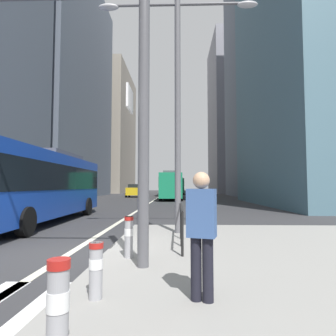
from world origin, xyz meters
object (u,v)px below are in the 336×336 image
at_px(city_bus_red_distant, 177,185).
at_px(bollard_right, 129,235).
at_px(traffic_signal_gantry, 28,64).
at_px(bollard_front, 58,308).
at_px(city_bus_blue_oncoming, 40,183).
at_px(street_lamp_post, 178,80).
at_px(pedestrian_waiting, 202,228).
at_px(car_receding_near, 174,190).
at_px(bollard_left, 96,267).
at_px(city_bus_red_receding, 171,185).
at_px(car_oncoming_mid, 134,190).

distance_m(city_bus_red_distant, bollard_right, 51.70).
relative_size(city_bus_red_distant, bollard_right, 13.34).
height_order(traffic_signal_gantry, bollard_front, traffic_signal_gantry).
relative_size(city_bus_blue_oncoming, bollard_right, 12.60).
height_order(street_lamp_post, pedestrian_waiting, street_lamp_post).
relative_size(car_receding_near, bollard_left, 6.05).
relative_size(traffic_signal_gantry, street_lamp_post, 0.87).
xyz_separation_m(city_bus_red_receding, city_bus_red_distant, (0.78, 22.23, 0.00)).
height_order(city_bus_red_distant, bollard_right, city_bus_red_distant).
bearing_deg(bollard_front, bollard_right, 90.47).
bearing_deg(bollard_left, city_bus_blue_oncoming, 119.97).
distance_m(street_lamp_post, bollard_left, 7.37).
height_order(traffic_signal_gantry, pedestrian_waiting, traffic_signal_gantry).
relative_size(city_bus_red_receding, bollard_right, 13.15).
distance_m(car_oncoming_mid, bollard_front, 40.99).
height_order(city_bus_blue_oncoming, traffic_signal_gantry, traffic_signal_gantry).
relative_size(car_oncoming_mid, pedestrian_waiting, 2.58).
height_order(city_bus_red_receding, pedestrian_waiting, city_bus_red_receding).
relative_size(city_bus_red_distant, car_oncoming_mid, 2.61).
height_order(traffic_signal_gantry, bollard_right, traffic_signal_gantry).
height_order(car_receding_near, bollard_left, car_receding_near).
height_order(bollard_front, bollard_left, bollard_front).
bearing_deg(traffic_signal_gantry, car_receding_near, 86.40).
relative_size(car_receding_near, bollard_front, 5.04).
xyz_separation_m(city_bus_red_receding, bollard_front, (-0.33, -33.22, -1.18)).
bearing_deg(bollard_left, bollard_front, -86.06).
distance_m(city_bus_blue_oncoming, city_bus_red_distant, 45.40).
xyz_separation_m(city_bus_red_distant, traffic_signal_gantry, (-3.10, -52.37, 2.31)).
xyz_separation_m(city_bus_blue_oncoming, city_bus_red_receding, (5.62, 22.72, 0.00)).
bearing_deg(car_oncoming_mid, city_bus_blue_oncoming, -89.63).
distance_m(bollard_front, bollard_right, 3.78).
relative_size(city_bus_red_distant, car_receding_near, 2.53).
bearing_deg(city_bus_blue_oncoming, street_lamp_post, -28.40).
bearing_deg(bollard_front, traffic_signal_gantry, 122.90).
xyz_separation_m(bollard_front, pedestrian_waiting, (1.35, 1.49, 0.46)).
bearing_deg(city_bus_red_distant, bollard_front, -91.15).
bearing_deg(street_lamp_post, bollard_front, -98.37).
bearing_deg(bollard_right, car_oncoming_mid, 98.41).
height_order(street_lamp_post, bollard_right, street_lamp_post).
xyz_separation_m(city_bus_blue_oncoming, car_oncoming_mid, (-0.20, 30.12, -0.85)).
height_order(car_oncoming_mid, traffic_signal_gantry, traffic_signal_gantry).
bearing_deg(bollard_front, street_lamp_post, 81.63).
height_order(car_receding_near, pedestrian_waiting, car_receding_near).
bearing_deg(bollard_left, city_bus_red_distant, 88.71).
bearing_deg(car_receding_near, city_bus_blue_oncoming, -99.99).
bearing_deg(city_bus_blue_oncoming, car_oncoming_mid, 90.37).
height_order(city_bus_red_distant, bollard_left, city_bus_red_distant).
bearing_deg(traffic_signal_gantry, bollard_front, -57.10).
bearing_deg(pedestrian_waiting, city_bus_red_distant, 90.25).
relative_size(bollard_right, pedestrian_waiting, 0.50).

